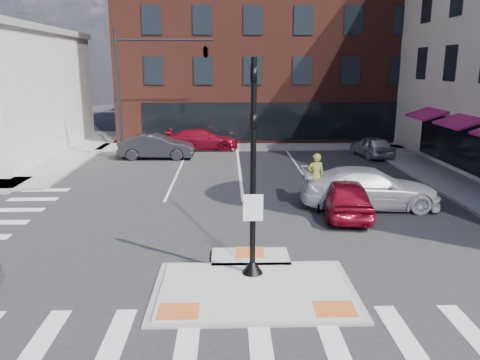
{
  "coord_description": "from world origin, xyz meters",
  "views": [
    {
      "loc": [
        -0.69,
        -11.93,
        5.89
      ],
      "look_at": [
        -0.26,
        3.87,
        2.0
      ],
      "focal_mm": 35.0,
      "sensor_mm": 36.0,
      "label": 1
    }
  ],
  "objects_px": {
    "white_pickup": "(370,188)",
    "bg_car_dark": "(157,146)",
    "bg_car_silver": "(372,146)",
    "cyclist": "(315,190)",
    "red_sedan": "(345,197)",
    "bg_car_red": "(202,139)"
  },
  "relations": [
    {
      "from": "white_pickup",
      "to": "bg_car_dark",
      "type": "bearing_deg",
      "value": 46.39
    },
    {
      "from": "bg_car_silver",
      "to": "cyclist",
      "type": "distance_m",
      "value": 12.66
    },
    {
      "from": "red_sedan",
      "to": "bg_car_dark",
      "type": "xyz_separation_m",
      "value": [
        -9.3,
        12.0,
        0.03
      ]
    },
    {
      "from": "white_pickup",
      "to": "bg_car_silver",
      "type": "bearing_deg",
      "value": -14.93
    },
    {
      "from": "red_sedan",
      "to": "bg_car_red",
      "type": "bearing_deg",
      "value": -60.79
    },
    {
      "from": "white_pickup",
      "to": "bg_car_red",
      "type": "relative_size",
      "value": 1.13
    },
    {
      "from": "bg_car_dark",
      "to": "bg_car_silver",
      "type": "relative_size",
      "value": 1.18
    },
    {
      "from": "bg_car_dark",
      "to": "bg_car_silver",
      "type": "distance_m",
      "value": 14.11
    },
    {
      "from": "white_pickup",
      "to": "bg_car_red",
      "type": "height_order",
      "value": "white_pickup"
    },
    {
      "from": "red_sedan",
      "to": "bg_car_dark",
      "type": "bearing_deg",
      "value": -46.22
    },
    {
      "from": "bg_car_dark",
      "to": "bg_car_red",
      "type": "xyz_separation_m",
      "value": [
        2.8,
        3.17,
        -0.05
      ]
    },
    {
      "from": "bg_car_silver",
      "to": "bg_car_red",
      "type": "xyz_separation_m",
      "value": [
        -11.31,
        2.93,
        0.05
      ]
    },
    {
      "from": "cyclist",
      "to": "bg_car_red",
      "type": "bearing_deg",
      "value": -67.49
    },
    {
      "from": "red_sedan",
      "to": "bg_car_silver",
      "type": "bearing_deg",
      "value": -105.44
    },
    {
      "from": "white_pickup",
      "to": "bg_car_red",
      "type": "distance_m",
      "value": 16.16
    },
    {
      "from": "red_sedan",
      "to": "bg_car_red",
      "type": "height_order",
      "value": "red_sedan"
    },
    {
      "from": "bg_car_silver",
      "to": "bg_car_red",
      "type": "height_order",
      "value": "bg_car_red"
    },
    {
      "from": "bg_car_red",
      "to": "red_sedan",
      "type": "bearing_deg",
      "value": -156.84
    },
    {
      "from": "white_pickup",
      "to": "cyclist",
      "type": "height_order",
      "value": "cyclist"
    },
    {
      "from": "white_pickup",
      "to": "cyclist",
      "type": "relative_size",
      "value": 2.46
    },
    {
      "from": "bg_car_silver",
      "to": "cyclist",
      "type": "relative_size",
      "value": 1.73
    },
    {
      "from": "bg_car_silver",
      "to": "cyclist",
      "type": "height_order",
      "value": "cyclist"
    }
  ]
}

